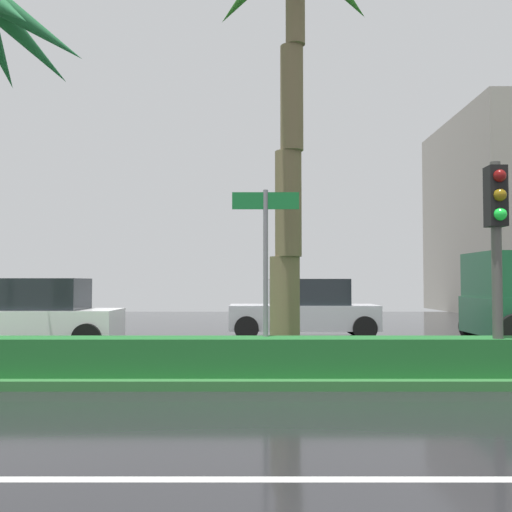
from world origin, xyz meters
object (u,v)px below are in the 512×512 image
object	(u,v)px
street_name_sign	(266,255)
car_in_traffic_second	(305,309)
palm_tree_centre_left	(295,6)
traffic_signal_median_right	(497,228)
car_in_traffic_leading	(32,315)

from	to	relation	value
street_name_sign	car_in_traffic_second	bearing A→B (deg)	80.83
palm_tree_centre_left	traffic_signal_median_right	size ratio (longest dim) A/B	2.47
traffic_signal_median_right	street_name_sign	world-z (taller)	traffic_signal_median_right
car_in_traffic_leading	car_in_traffic_second	xyz separation A→B (m)	(6.93, 2.96, 0.00)
street_name_sign	car_in_traffic_leading	size ratio (longest dim) A/B	0.70
palm_tree_centre_left	car_in_traffic_second	xyz separation A→B (m)	(0.72, 6.79, -5.93)
traffic_signal_median_right	car_in_traffic_second	distance (m)	8.80
traffic_signal_median_right	street_name_sign	bearing A→B (deg)	173.69
palm_tree_centre_left	street_name_sign	world-z (taller)	palm_tree_centre_left
palm_tree_centre_left	car_in_traffic_second	distance (m)	9.05
traffic_signal_median_right	street_name_sign	xyz separation A→B (m)	(-3.63, 0.40, -0.40)
palm_tree_centre_left	street_name_sign	xyz separation A→B (m)	(-0.56, -1.13, -4.68)
car_in_traffic_second	traffic_signal_median_right	bearing A→B (deg)	105.81
palm_tree_centre_left	street_name_sign	bearing A→B (deg)	-116.26
traffic_signal_median_right	car_in_traffic_leading	xyz separation A→B (m)	(-9.28, 5.36, -1.66)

